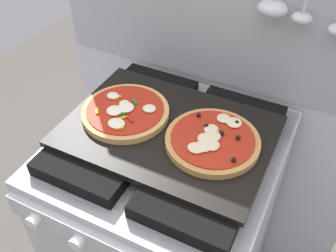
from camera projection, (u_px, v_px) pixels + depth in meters
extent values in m
cube|color=silver|center=(211.00, 101.00, 1.32)|extent=(1.10, 0.03, 1.55)
ellipsoid|color=silver|center=(272.00, 9.00, 0.98)|extent=(0.08, 0.07, 0.04)
ellipsoid|color=silver|center=(302.00, 18.00, 0.96)|extent=(0.05, 0.05, 0.03)
cube|color=#B7BABF|center=(168.00, 232.00, 1.32)|extent=(0.60, 0.60, 0.86)
cube|color=black|center=(168.00, 146.00, 1.04)|extent=(0.59, 0.59, 0.01)
cube|color=black|center=(124.00, 123.00, 1.07)|extent=(0.24, 0.51, 0.04)
cube|color=black|center=(217.00, 156.00, 0.98)|extent=(0.24, 0.51, 0.04)
cube|color=#B7BABF|center=(107.00, 248.00, 0.87)|extent=(0.58, 0.02, 0.07)
cylinder|color=silver|center=(33.00, 221.00, 0.92)|extent=(0.04, 0.02, 0.04)
cylinder|color=silver|center=(77.00, 243.00, 0.88)|extent=(0.04, 0.02, 0.04)
cube|color=black|center=(168.00, 131.00, 1.01)|extent=(0.54, 0.38, 0.02)
cylinder|color=tan|center=(125.00, 113.00, 1.03)|extent=(0.24, 0.24, 0.02)
cylinder|color=#AD2614|center=(124.00, 110.00, 1.03)|extent=(0.21, 0.21, 0.00)
ellipsoid|color=#F4EACC|center=(149.00, 108.00, 1.02)|extent=(0.04, 0.03, 0.01)
ellipsoid|color=#F4EACC|center=(124.00, 104.00, 1.04)|extent=(0.03, 0.03, 0.01)
ellipsoid|color=#F4EACC|center=(116.00, 123.00, 0.98)|extent=(0.05, 0.04, 0.01)
ellipsoid|color=#F4EACC|center=(124.00, 109.00, 1.02)|extent=(0.03, 0.03, 0.01)
ellipsoid|color=#F4EACC|center=(125.00, 108.00, 1.02)|extent=(0.04, 0.04, 0.01)
ellipsoid|color=#F4EACC|center=(113.00, 96.00, 1.06)|extent=(0.03, 0.03, 0.01)
ellipsoid|color=#F4EACC|center=(115.00, 110.00, 1.02)|extent=(0.04, 0.04, 0.01)
cube|color=gold|center=(97.00, 111.00, 1.02)|extent=(0.02, 0.02, 0.00)
cube|color=red|center=(130.00, 119.00, 0.99)|extent=(0.02, 0.02, 0.00)
cube|color=red|center=(127.00, 113.00, 1.01)|extent=(0.01, 0.03, 0.00)
cube|color=gold|center=(124.00, 117.00, 1.00)|extent=(0.02, 0.02, 0.00)
cube|color=gold|center=(117.00, 97.00, 1.06)|extent=(0.02, 0.02, 0.00)
cube|color=#19721E|center=(135.00, 102.00, 1.05)|extent=(0.02, 0.02, 0.00)
cube|color=#19721E|center=(122.00, 114.00, 1.01)|extent=(0.02, 0.02, 0.00)
cube|color=red|center=(119.00, 123.00, 0.98)|extent=(0.02, 0.02, 0.00)
cube|color=gold|center=(119.00, 128.00, 0.96)|extent=(0.02, 0.02, 0.00)
cylinder|color=#C18947|center=(213.00, 141.00, 0.95)|extent=(0.24, 0.24, 0.02)
cylinder|color=#AD2614|center=(213.00, 138.00, 0.95)|extent=(0.21, 0.21, 0.00)
ellipsoid|color=beige|center=(211.00, 129.00, 0.96)|extent=(0.04, 0.04, 0.01)
ellipsoid|color=beige|center=(213.00, 134.00, 0.95)|extent=(0.03, 0.03, 0.01)
ellipsoid|color=beige|center=(212.00, 145.00, 0.92)|extent=(0.04, 0.04, 0.01)
ellipsoid|color=beige|center=(205.00, 138.00, 0.94)|extent=(0.04, 0.04, 0.01)
ellipsoid|color=beige|center=(213.00, 136.00, 0.94)|extent=(0.04, 0.04, 0.01)
ellipsoid|color=beige|center=(224.00, 118.00, 0.99)|extent=(0.04, 0.04, 0.01)
ellipsoid|color=beige|center=(234.00, 123.00, 0.98)|extent=(0.04, 0.04, 0.01)
ellipsoid|color=beige|center=(203.00, 147.00, 0.91)|extent=(0.04, 0.04, 0.01)
ellipsoid|color=beige|center=(196.00, 148.00, 0.91)|extent=(0.04, 0.04, 0.01)
sphere|color=black|center=(234.00, 160.00, 0.88)|extent=(0.01, 0.01, 0.01)
sphere|color=black|center=(206.00, 126.00, 0.97)|extent=(0.01, 0.01, 0.01)
sphere|color=black|center=(199.00, 115.00, 1.00)|extent=(0.01, 0.01, 0.01)
sphere|color=black|center=(222.00, 133.00, 0.95)|extent=(0.01, 0.01, 0.01)
sphere|color=black|center=(238.00, 138.00, 0.93)|extent=(0.01, 0.01, 0.01)
sphere|color=black|center=(237.00, 123.00, 0.98)|extent=(0.01, 0.01, 0.01)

